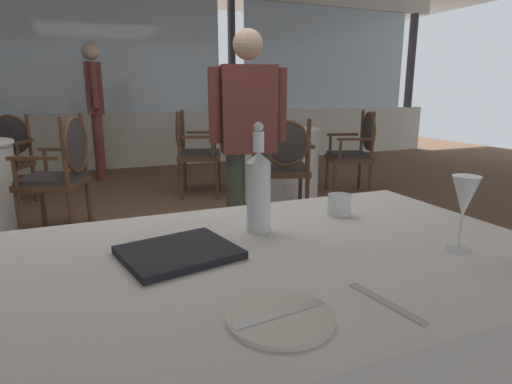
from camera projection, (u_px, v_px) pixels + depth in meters
The scene contains 19 objects.
ground_plane at pixel (175, 263), 2.94m from camera, with size 15.30×15.30×0.00m, color brown.
window_wall_far at pixel (115, 93), 6.33m from camera, with size 11.77×0.14×2.85m.
foreground_table at pixel (273, 380), 1.18m from camera, with size 1.49×0.94×0.76m.
side_plate at pixel (280, 317), 0.78m from camera, with size 0.20×0.20×0.01m, color silver.
butter_knife at pixel (280, 314), 0.78m from camera, with size 0.19×0.02×0.00m, color silver.
dinner_fork at pixel (385, 303), 0.83m from camera, with size 0.19×0.02×0.00m, color silver.
water_bottle at pixel (258, 189), 1.24m from camera, with size 0.07×0.07×0.32m.
wine_glass at pixel (464, 199), 1.08m from camera, with size 0.07×0.07×0.20m.
water_tumbler at pixel (339, 204), 1.43m from camera, with size 0.08×0.08×0.07m, color white.
menu_book at pixel (179, 252), 1.07m from camera, with size 0.27×0.23×0.02m, color black.
dining_chair_0_0 at pixel (6, 153), 4.35m from camera, with size 0.63×0.59×0.94m.
dining_chair_0_3 at pixel (63, 167), 3.41m from camera, with size 0.59×0.63×0.99m.
background_table_1 at pixel (275, 162), 4.81m from camera, with size 1.02×1.02×0.76m.
dining_chair_1_0 at pixel (192, 146), 4.72m from camera, with size 0.59×0.63×0.96m.
dining_chair_1_1 at pixel (284, 161), 3.86m from camera, with size 0.63×0.59×0.93m.
dining_chair_1_2 at pixel (357, 147), 4.81m from camera, with size 0.59×0.63×0.95m.
dining_chair_1_3 at pixel (268, 138), 5.68m from camera, with size 0.63×0.59×0.96m.
diner_person_0 at pixel (248, 135), 2.85m from camera, with size 0.52×0.26×1.56m.
diner_person_1 at pixel (95, 102), 5.52m from camera, with size 0.23×0.53×1.78m.
Camera 1 is at (-0.53, -2.75, 1.17)m, focal length 29.58 mm.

